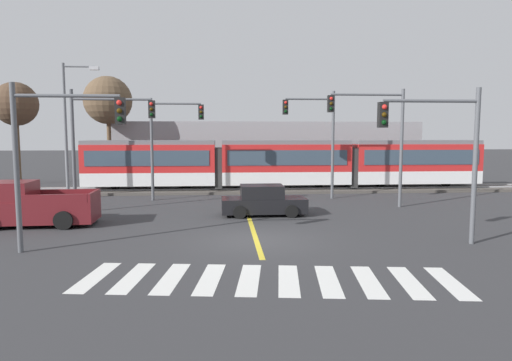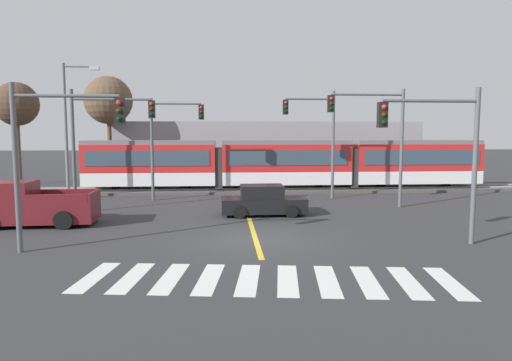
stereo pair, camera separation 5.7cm
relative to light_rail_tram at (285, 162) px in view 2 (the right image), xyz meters
The scene contains 28 objects.
ground_plane 15.67m from the light_rail_tram, 101.89° to the right, with size 200.00×200.00×0.00m, color #333335.
track_bed 3.75m from the light_rail_tram, behind, with size 120.00×4.00×0.18m, color #4C4742.
rail_near 3.75m from the light_rail_tram, 167.44° to the right, with size 120.00×0.08×0.10m, color #939399.
rail_far 3.75m from the light_rail_tram, 167.23° to the left, with size 120.00×0.08×0.10m, color #939399.
light_rail_tram is the anchor object (origin of this frame).
crosswalk_stripe_0 21.10m from the light_rail_tram, 112.73° to the right, with size 0.56×2.80×0.01m, color silver.
crosswalk_stripe_1 20.83m from the light_rail_tram, 109.80° to the right, with size 0.56×2.80×0.01m, color silver.
crosswalk_stripe_2 20.62m from the light_rail_tram, 106.81° to the right, with size 0.56×2.80×0.01m, color silver.
crosswalk_stripe_3 20.46m from the light_rail_tram, 103.75° to the right, with size 0.56×2.80×0.01m, color silver.
crosswalk_stripe_4 20.36m from the light_rail_tram, 100.66° to the right, with size 0.56×2.80×0.01m, color silver.
crosswalk_stripe_5 20.33m from the light_rail_tram, 97.55° to the right, with size 0.56×2.80×0.01m, color silver.
crosswalk_stripe_6 20.35m from the light_rail_tram, 94.44° to the right, with size 0.56×2.80×0.01m, color silver.
crosswalk_stripe_7 20.43m from the light_rail_tram, 91.34° to the right, with size 0.56×2.80×0.01m, color silver.
crosswalk_stripe_8 20.57m from the light_rail_tram, 88.27° to the right, with size 0.56×2.80×0.01m, color silver.
crosswalk_stripe_9 20.76m from the light_rail_tram, 85.26° to the right, with size 0.56×2.80×0.01m, color silver.
lane_centre_line 10.69m from the light_rail_tram, 107.78° to the right, with size 0.20×15.99×0.01m, color gold.
sedan_crossing 10.21m from the light_rail_tram, 103.97° to the right, with size 4.23×1.97×1.52m.
pickup_truck 17.53m from the light_rail_tram, 137.86° to the right, with size 5.47×2.40×1.98m.
traffic_light_near_left 19.37m from the light_rail_tram, 121.66° to the right, with size 3.75×0.38×5.76m.
traffic_light_mid_left 13.71m from the light_rail_tram, 141.88° to the right, with size 4.25×0.38×6.31m.
traffic_light_mid_right 9.07m from the light_rail_tram, 63.00° to the right, with size 4.25×0.38×6.50m.
traffic_light_far_right 4.99m from the light_rail_tram, 71.46° to the right, with size 3.25×0.38×6.70m.
traffic_light_far_left 9.00m from the light_rail_tram, 151.35° to the right, with size 3.25×0.38×6.20m.
traffic_light_near_right 16.79m from the light_rail_tram, 78.15° to the right, with size 3.75×0.38×5.72m.
street_lamp_west 14.52m from the light_rail_tram, 166.19° to the right, with size 2.24×0.28×8.33m.
bare_tree_far_west 21.98m from the light_rail_tram, 164.98° to the left, with size 3.45×3.45×8.16m.
bare_tree_west 14.62m from the light_rail_tram, 162.83° to the left, with size 3.69×3.69×8.50m.
building_backdrop_far 8.33m from the light_rail_tram, 93.85° to the left, with size 25.90×6.00×5.07m, color gray.
Camera 2 is at (-1.21, -17.08, 4.04)m, focal length 32.00 mm.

